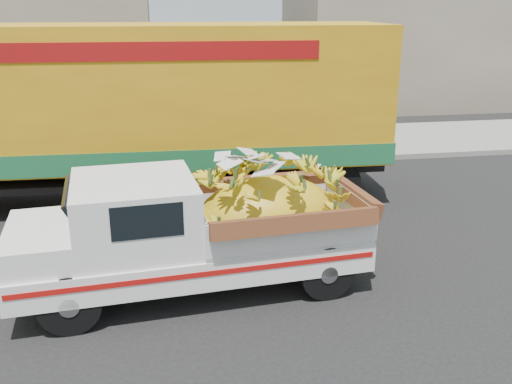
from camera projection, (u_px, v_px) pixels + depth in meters
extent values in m
plane|color=black|center=(87.00, 316.00, 8.04)|extent=(100.00, 100.00, 0.00)
cube|color=gray|center=(117.00, 169.00, 14.93)|extent=(60.00, 0.25, 0.15)
cube|color=gray|center=(121.00, 150.00, 16.90)|extent=(60.00, 4.00, 0.14)
cube|color=gray|center=(454.00, 33.00, 24.70)|extent=(14.00, 6.00, 6.00)
cylinder|color=black|center=(69.00, 304.00, 7.53)|extent=(0.86, 0.32, 0.84)
cylinder|color=black|center=(73.00, 255.00, 9.01)|extent=(0.86, 0.32, 0.84)
cylinder|color=black|center=(326.00, 272.00, 8.44)|extent=(0.86, 0.32, 0.84)
cylinder|color=black|center=(292.00, 232.00, 9.91)|extent=(0.86, 0.32, 0.84)
cube|color=silver|center=(192.00, 252.00, 8.65)|extent=(5.34, 2.36, 0.43)
cube|color=#A50F0C|center=(202.00, 275.00, 7.76)|extent=(5.06, 0.49, 0.08)
cube|color=silver|center=(13.00, 279.00, 8.05)|extent=(0.28, 1.84, 0.15)
cube|color=silver|center=(40.00, 241.00, 7.99)|extent=(1.10, 1.84, 0.40)
cube|color=silver|center=(135.00, 213.00, 8.22)|extent=(1.87, 1.95, 0.99)
cube|color=black|center=(147.00, 222.00, 7.36)|extent=(0.94, 0.10, 0.46)
cube|color=silver|center=(275.00, 213.00, 8.82)|extent=(2.70, 2.11, 0.56)
ellipsoid|color=orange|center=(268.00, 221.00, 8.83)|extent=(2.43, 1.71, 1.41)
cylinder|color=black|center=(334.00, 183.00, 12.20)|extent=(1.11, 0.35, 1.10)
cylinder|color=black|center=(312.00, 159.00, 14.08)|extent=(1.11, 0.35, 1.10)
cylinder|color=black|center=(279.00, 185.00, 12.04)|extent=(1.11, 0.35, 1.10)
cylinder|color=black|center=(265.00, 161.00, 13.92)|extent=(1.11, 0.35, 1.10)
cube|color=black|center=(113.00, 168.00, 12.44)|extent=(12.02, 1.37, 0.36)
cube|color=gold|center=(107.00, 95.00, 11.93)|extent=(11.83, 2.86, 2.84)
cube|color=#1B6035|center=(112.00, 149.00, 12.30)|extent=(11.89, 2.88, 0.45)
cube|color=maroon|center=(96.00, 52.00, 10.45)|extent=(8.40, 0.28, 0.35)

